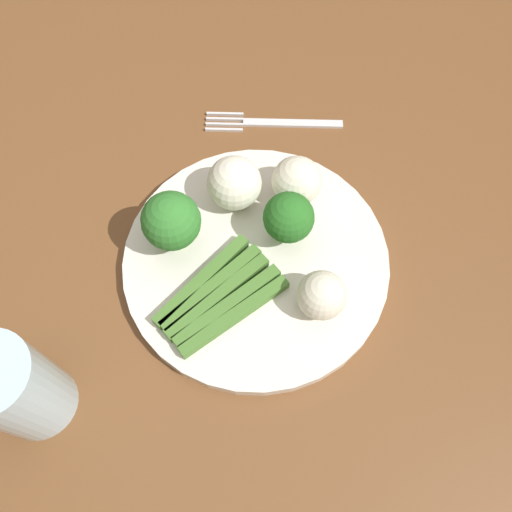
{
  "coord_description": "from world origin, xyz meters",
  "views": [
    {
      "loc": [
        -0.31,
        -0.03,
        1.27
      ],
      "look_at": [
        -0.07,
        -0.04,
        0.77
      ],
      "focal_mm": 37.81,
      "sensor_mm": 36.0,
      "label": 1
    }
  ],
  "objects_px": {
    "dining_table": "(221,245)",
    "plate": "(256,261)",
    "broccoli_front": "(171,222)",
    "cauliflower_left": "(322,295)",
    "cauliflower_front_left": "(234,180)",
    "broccoli_back": "(289,218)",
    "fork": "(272,123)",
    "cauliflower_mid": "(297,180)",
    "asparagus_bundle": "(219,297)",
    "water_glass": "(16,389)"
  },
  "relations": [
    {
      "from": "cauliflower_mid",
      "to": "cauliflower_front_left",
      "type": "bearing_deg",
      "value": 88.0
    },
    {
      "from": "broccoli_front",
      "to": "water_glass",
      "type": "bearing_deg",
      "value": 140.46
    },
    {
      "from": "cauliflower_mid",
      "to": "dining_table",
      "type": "bearing_deg",
      "value": 90.73
    },
    {
      "from": "water_glass",
      "to": "asparagus_bundle",
      "type": "bearing_deg",
      "value": -62.84
    },
    {
      "from": "dining_table",
      "to": "asparagus_bundle",
      "type": "xyz_separation_m",
      "value": [
        -0.12,
        -0.0,
        0.12
      ]
    },
    {
      "from": "plate",
      "to": "broccoli_front",
      "type": "relative_size",
      "value": 3.79
    },
    {
      "from": "asparagus_bundle",
      "to": "cauliflower_mid",
      "type": "height_order",
      "value": "cauliflower_mid"
    },
    {
      "from": "plate",
      "to": "broccoli_front",
      "type": "distance_m",
      "value": 0.1
    },
    {
      "from": "cauliflower_front_left",
      "to": "plate",
      "type": "bearing_deg",
      "value": -166.73
    },
    {
      "from": "cauliflower_left",
      "to": "fork",
      "type": "height_order",
      "value": "cauliflower_left"
    },
    {
      "from": "dining_table",
      "to": "cauliflower_mid",
      "type": "bearing_deg",
      "value": -89.27
    },
    {
      "from": "broccoli_back",
      "to": "fork",
      "type": "height_order",
      "value": "broccoli_back"
    },
    {
      "from": "broccoli_front",
      "to": "broccoli_back",
      "type": "relative_size",
      "value": 1.15
    },
    {
      "from": "broccoli_back",
      "to": "water_glass",
      "type": "height_order",
      "value": "water_glass"
    },
    {
      "from": "broccoli_front",
      "to": "plate",
      "type": "bearing_deg",
      "value": -106.78
    },
    {
      "from": "fork",
      "to": "dining_table",
      "type": "bearing_deg",
      "value": 62.64
    },
    {
      "from": "dining_table",
      "to": "broccoli_front",
      "type": "distance_m",
      "value": 0.17
    },
    {
      "from": "broccoli_front",
      "to": "water_glass",
      "type": "xyz_separation_m",
      "value": [
        -0.16,
        0.13,
        0.0
      ]
    },
    {
      "from": "broccoli_front",
      "to": "cauliflower_front_left",
      "type": "xyz_separation_m",
      "value": [
        0.05,
        -0.06,
        -0.01
      ]
    },
    {
      "from": "asparagus_bundle",
      "to": "cauliflower_mid",
      "type": "bearing_deg",
      "value": 16.34
    },
    {
      "from": "broccoli_front",
      "to": "broccoli_back",
      "type": "distance_m",
      "value": 0.12
    },
    {
      "from": "fork",
      "to": "water_glass",
      "type": "bearing_deg",
      "value": 57.74
    },
    {
      "from": "plate",
      "to": "cauliflower_mid",
      "type": "relative_size",
      "value": 5.17
    },
    {
      "from": "asparagus_bundle",
      "to": "broccoli_back",
      "type": "bearing_deg",
      "value": 5.33
    },
    {
      "from": "broccoli_front",
      "to": "cauliflower_left",
      "type": "distance_m",
      "value": 0.16
    },
    {
      "from": "dining_table",
      "to": "water_glass",
      "type": "xyz_separation_m",
      "value": [
        -0.21,
        0.17,
        0.16
      ]
    },
    {
      "from": "asparagus_bundle",
      "to": "cauliflower_left",
      "type": "xyz_separation_m",
      "value": [
        -0.01,
        -0.1,
        0.02
      ]
    },
    {
      "from": "broccoli_front",
      "to": "cauliflower_front_left",
      "type": "height_order",
      "value": "broccoli_front"
    },
    {
      "from": "plate",
      "to": "broccoli_front",
      "type": "height_order",
      "value": "broccoli_front"
    },
    {
      "from": "cauliflower_front_left",
      "to": "fork",
      "type": "bearing_deg",
      "value": -24.14
    },
    {
      "from": "broccoli_back",
      "to": "broccoli_front",
      "type": "bearing_deg",
      "value": 90.04
    },
    {
      "from": "fork",
      "to": "broccoli_front",
      "type": "bearing_deg",
      "value": 60.15
    },
    {
      "from": "plate",
      "to": "broccoli_back",
      "type": "bearing_deg",
      "value": -53.93
    },
    {
      "from": "broccoli_back",
      "to": "water_glass",
      "type": "distance_m",
      "value": 0.29
    },
    {
      "from": "dining_table",
      "to": "cauliflower_left",
      "type": "relative_size",
      "value": 28.08
    },
    {
      "from": "asparagus_bundle",
      "to": "cauliflower_front_left",
      "type": "distance_m",
      "value": 0.13
    },
    {
      "from": "broccoli_front",
      "to": "cauliflower_mid",
      "type": "distance_m",
      "value": 0.14
    },
    {
      "from": "dining_table",
      "to": "plate",
      "type": "xyz_separation_m",
      "value": [
        -0.07,
        -0.04,
        0.11
      ]
    },
    {
      "from": "dining_table",
      "to": "fork",
      "type": "xyz_separation_m",
      "value": [
        0.11,
        -0.07,
        0.1
      ]
    },
    {
      "from": "broccoli_front",
      "to": "asparagus_bundle",
      "type": "bearing_deg",
      "value": -147.94
    },
    {
      "from": "asparagus_bundle",
      "to": "water_glass",
      "type": "xyz_separation_m",
      "value": [
        -0.09,
        0.17,
        0.04
      ]
    },
    {
      "from": "water_glass",
      "to": "fork",
      "type": "bearing_deg",
      "value": -37.2
    },
    {
      "from": "asparagus_bundle",
      "to": "cauliflower_left",
      "type": "relative_size",
      "value": 2.81
    },
    {
      "from": "broccoli_front",
      "to": "broccoli_back",
      "type": "bearing_deg",
      "value": -89.96
    },
    {
      "from": "broccoli_back",
      "to": "cauliflower_left",
      "type": "distance_m",
      "value": 0.08
    },
    {
      "from": "asparagus_bundle",
      "to": "cauliflower_front_left",
      "type": "bearing_deg",
      "value": 42.6
    },
    {
      "from": "dining_table",
      "to": "fork",
      "type": "bearing_deg",
      "value": -32.3
    },
    {
      "from": "broccoli_back",
      "to": "cauliflower_front_left",
      "type": "height_order",
      "value": "broccoli_back"
    },
    {
      "from": "dining_table",
      "to": "plate",
      "type": "relative_size",
      "value": 4.93
    },
    {
      "from": "dining_table",
      "to": "broccoli_back",
      "type": "distance_m",
      "value": 0.17
    }
  ]
}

